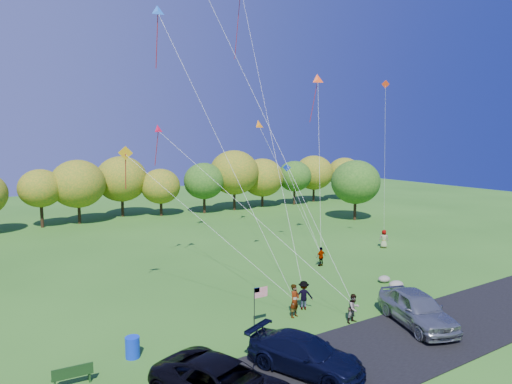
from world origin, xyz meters
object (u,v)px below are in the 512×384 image
minivan_silver (417,308)px  park_bench (73,375)px  flyer_a (295,301)px  flyer_e (384,239)px  flyer_d (321,257)px  minivan_navy (305,354)px  flyer_b (354,308)px  trash_barrel (133,347)px  flyer_c (304,295)px

minivan_silver → park_bench: 17.55m
flyer_a → flyer_e: (17.03, 8.60, -0.12)m
park_bench → flyer_d: bearing=26.3°
minivan_silver → flyer_d: (3.24, 11.76, -0.22)m
flyer_a → minivan_navy: bearing=-143.3°
flyer_e → flyer_b: bearing=76.4°
minivan_navy → minivan_silver: minivan_silver is taller
minivan_silver → flyer_d: minivan_silver is taller
minivan_navy → flyer_b: size_ratio=3.29×
minivan_navy → flyer_e: flyer_e is taller
minivan_silver → trash_barrel: minivan_silver is taller
flyer_a → flyer_c: bearing=8.6°
flyer_d → park_bench: flyer_d is taller
flyer_b → flyer_c: (-1.13, 3.05, 0.06)m
flyer_c → park_bench: size_ratio=1.07×
minivan_silver → flyer_e: minivan_silver is taller
flyer_e → park_bench: (-29.29, -9.46, -0.37)m
flyer_b → park_bench: flyer_b is taller
flyer_c → trash_barrel: size_ratio=1.74×
flyer_e → park_bench: flyer_e is taller
trash_barrel → flyer_b: bearing=-12.7°
minivan_silver → flyer_c: (-3.69, 5.28, -0.13)m
minivan_navy → flyer_a: flyer_a is taller
trash_barrel → minivan_navy: bearing=-42.2°
park_bench → trash_barrel: 3.08m
flyer_c → park_bench: bearing=38.8°
flyer_a → park_bench: 12.31m
park_bench → trash_barrel: trash_barrel is taller
minivan_navy → park_bench: bearing=130.9°
flyer_c → trash_barrel: 10.58m
minivan_navy → flyer_b: flyer_b is taller
flyer_d → flyer_e: (8.92, 1.47, 0.07)m
flyer_b → flyer_a: bearing=129.7°
minivan_navy → flyer_d: size_ratio=3.45×
flyer_e → flyer_a: bearing=66.5°
flyer_c → flyer_e: flyer_c is taller
trash_barrel → flyer_d: bearing=21.5°
flyer_c → park_bench: flyer_c is taller
flyer_c → flyer_d: flyer_c is taller
flyer_a → flyer_e: size_ratio=1.14×
flyer_a → flyer_d: 10.80m
flyer_b → trash_barrel: bearing=163.1°
minivan_silver → flyer_d: bearing=94.1°
flyer_d → trash_barrel: flyer_d is taller
flyer_a → park_bench: size_ratio=1.19×
flyer_a → flyer_d: flyer_a is taller
flyer_a → trash_barrel: size_ratio=1.93×
flyer_d → flyer_c: bearing=41.7°
flyer_a → park_bench: flyer_a is taller
flyer_c → flyer_e: (15.85, 7.95, -0.02)m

